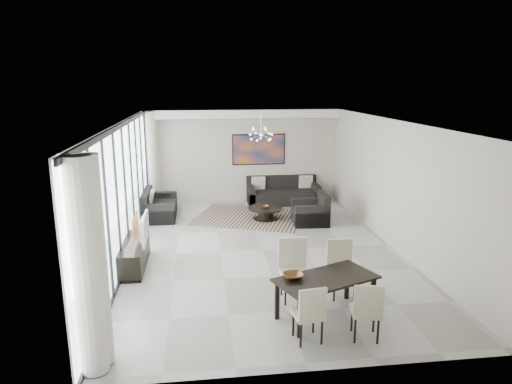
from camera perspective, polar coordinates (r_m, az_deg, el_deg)
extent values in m
cube|color=#A8A39B|center=(10.44, 0.81, -7.21)|extent=(6.00, 9.00, 0.02)
cube|color=white|center=(9.79, 0.87, 8.75)|extent=(6.00, 9.00, 0.02)
cube|color=beige|center=(14.40, -1.64, 4.53)|extent=(6.00, 0.02, 2.90)
cube|color=beige|center=(5.81, 7.08, -9.48)|extent=(6.00, 0.02, 2.90)
cube|color=beige|center=(10.84, 16.70, 0.94)|extent=(0.02, 9.00, 2.90)
cube|color=white|center=(10.06, -16.23, 0.01)|extent=(0.01, 8.95, 2.85)
cube|color=black|center=(9.83, -16.53, 7.98)|extent=(0.04, 8.95, 0.10)
cube|color=black|center=(10.46, -15.49, -7.56)|extent=(0.04, 8.95, 0.06)
cube|color=black|center=(6.30, -21.39, -8.47)|extent=(0.04, 0.05, 2.88)
cube|color=black|center=(7.21, -19.50, -5.53)|extent=(0.04, 0.05, 2.88)
cube|color=black|center=(8.14, -18.06, -3.25)|extent=(0.04, 0.05, 2.88)
cube|color=black|center=(9.09, -16.92, -1.45)|extent=(0.04, 0.05, 2.88)
cube|color=black|center=(10.05, -16.00, 0.02)|extent=(0.04, 0.05, 2.88)
cube|color=black|center=(11.01, -15.24, 1.23)|extent=(0.04, 0.05, 2.88)
cube|color=black|center=(11.98, -14.60, 2.25)|extent=(0.04, 0.05, 2.88)
cube|color=black|center=(12.96, -14.06, 3.11)|extent=(0.04, 0.05, 2.88)
cube|color=black|center=(13.94, -13.59, 3.85)|extent=(0.04, 0.05, 2.88)
cylinder|color=white|center=(6.13, -20.44, -9.00)|extent=(0.36, 0.36, 2.85)
cylinder|color=white|center=(14.07, -12.96, 3.97)|extent=(0.36, 0.36, 2.85)
cube|color=white|center=(14.06, -1.61, 9.72)|extent=(5.98, 0.40, 0.26)
cube|color=#C15B1A|center=(14.40, 0.35, 5.34)|extent=(1.68, 0.04, 0.98)
cylinder|color=silver|center=(12.32, 0.63, 8.51)|extent=(0.02, 0.02, 0.55)
sphere|color=silver|center=(12.35, 0.62, 7.24)|extent=(0.12, 0.12, 0.12)
cube|color=black|center=(12.88, -0.77, -3.15)|extent=(3.50, 3.11, 0.01)
cylinder|color=black|center=(12.62, 1.18, -2.04)|extent=(0.96, 0.96, 0.04)
cylinder|color=black|center=(12.67, 1.17, -2.77)|extent=(0.42, 0.42, 0.30)
cylinder|color=black|center=(12.70, 1.17, -3.35)|extent=(0.67, 0.67, 0.03)
imported|color=brown|center=(12.57, 1.17, -1.85)|extent=(0.25, 0.25, 0.07)
cube|color=black|center=(14.36, 3.43, -0.60)|extent=(2.24, 0.92, 0.41)
cube|color=black|center=(14.62, 3.19, 1.30)|extent=(2.24, 0.18, 0.41)
cube|color=black|center=(14.19, -0.65, -0.36)|extent=(0.18, 0.92, 0.59)
cube|color=black|center=(14.56, 7.42, -0.12)|extent=(0.18, 0.92, 0.59)
cube|color=black|center=(13.11, -11.88, -2.29)|extent=(0.88, 1.56, 0.39)
cube|color=black|center=(13.05, -13.50, -0.68)|extent=(0.18, 1.56, 0.39)
cube|color=black|center=(12.42, -12.14, -2.77)|extent=(0.88, 0.18, 0.57)
cube|color=black|center=(13.75, -11.67, -1.15)|extent=(0.88, 0.18, 0.57)
cube|color=black|center=(12.39, 6.74, -2.97)|extent=(0.98, 1.03, 0.41)
cube|color=black|center=(12.35, 8.47, -1.12)|extent=(0.25, 0.98, 0.41)
cube|color=black|center=(12.74, 6.46, -2.08)|extent=(0.93, 0.25, 0.59)
cube|color=black|center=(12.00, 7.07, -3.09)|extent=(0.93, 0.25, 0.59)
cylinder|color=black|center=(13.74, -11.18, -0.14)|extent=(0.39, 0.39, 0.04)
cylinder|color=black|center=(13.80, -11.13, -1.20)|extent=(0.06, 0.06, 0.49)
cylinder|color=black|center=(13.87, -11.09, -2.16)|extent=(0.27, 0.27, 0.03)
cube|color=black|center=(9.78, -15.03, -7.56)|extent=(0.48, 1.69, 0.53)
imported|color=gray|center=(9.62, -14.25, -4.47)|extent=(0.14, 0.96, 0.55)
cube|color=black|center=(7.50, 8.76, -10.64)|extent=(1.81, 1.37, 0.04)
cube|color=black|center=(7.03, 5.49, -15.35)|extent=(0.07, 0.07, 0.64)
cube|color=black|center=(7.50, 2.66, -13.36)|extent=(0.07, 0.07, 0.64)
cube|color=black|center=(7.87, 14.37, -12.44)|extent=(0.07, 0.07, 0.64)
cube|color=black|center=(8.28, 11.31, -10.89)|extent=(0.07, 0.07, 0.64)
cube|color=beige|center=(6.93, 6.48, -14.96)|extent=(0.47, 0.47, 0.05)
cube|color=beige|center=(6.67, 7.11, -13.90)|extent=(0.42, 0.10, 0.50)
cylinder|color=black|center=(7.12, 4.67, -16.13)|extent=(0.04, 0.04, 0.39)
cylinder|color=black|center=(6.96, 8.23, -16.95)|extent=(0.04, 0.04, 0.39)
cube|color=beige|center=(7.14, 13.52, -14.31)|extent=(0.49, 0.49, 0.05)
cube|color=beige|center=(6.87, 13.89, -13.26)|extent=(0.42, 0.12, 0.51)
cylinder|color=black|center=(7.36, 11.89, -15.30)|extent=(0.04, 0.04, 0.39)
cylinder|color=black|center=(7.13, 15.01, -16.48)|extent=(0.04, 0.04, 0.39)
cube|color=beige|center=(8.04, 4.85, -10.09)|extent=(0.50, 0.50, 0.06)
cube|color=beige|center=(8.13, 4.58, -7.69)|extent=(0.49, 0.06, 0.60)
cylinder|color=black|center=(8.02, 6.48, -12.27)|extent=(0.04, 0.04, 0.46)
cylinder|color=black|center=(8.29, 3.21, -11.31)|extent=(0.04, 0.04, 0.46)
cube|color=beige|center=(8.29, 10.69, -9.80)|extent=(0.47, 0.47, 0.06)
cube|color=beige|center=(8.37, 10.38, -7.63)|extent=(0.46, 0.06, 0.56)
cylinder|color=black|center=(8.28, 12.20, -11.74)|extent=(0.04, 0.04, 0.43)
cylinder|color=black|center=(8.50, 9.08, -10.93)|extent=(0.04, 0.04, 0.43)
imported|color=brown|center=(7.39, 4.68, -10.41)|extent=(0.34, 0.34, 0.08)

